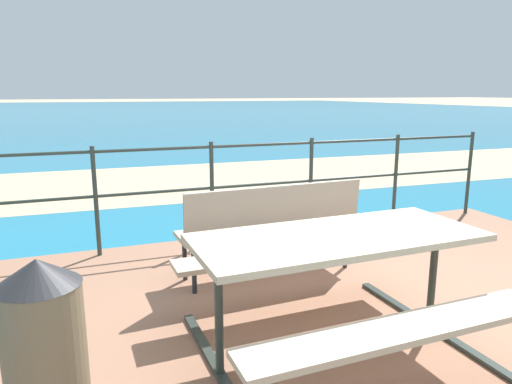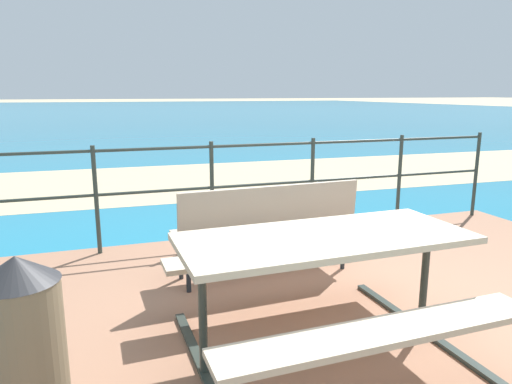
{
  "view_description": "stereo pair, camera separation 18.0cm",
  "coord_description": "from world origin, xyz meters",
  "views": [
    {
      "loc": [
        -1.87,
        -2.3,
        1.66
      ],
      "look_at": [
        -0.14,
        2.29,
        0.61
      ],
      "focal_mm": 32.69,
      "sensor_mm": 36.0,
      "label": 1
    },
    {
      "loc": [
        -1.7,
        -2.36,
        1.66
      ],
      "look_at": [
        -0.14,
        2.29,
        0.61
      ],
      "focal_mm": 32.69,
      "sensor_mm": 36.0,
      "label": 2
    }
  ],
  "objects": [
    {
      "name": "trash_bin",
      "position": [
        -2.09,
        -0.2,
        0.51
      ],
      "size": [
        0.37,
        0.37,
        0.9
      ],
      "color": "#726047",
      "rests_on": "patio_paving"
    },
    {
      "name": "beach_strip",
      "position": [
        0.0,
        6.43,
        0.01
      ],
      "size": [
        54.07,
        5.07,
        0.01
      ],
      "primitive_type": "cube",
      "rotation": [
        0.0,
        0.0,
        -0.02
      ],
      "color": "tan",
      "rests_on": "ground"
    },
    {
      "name": "sea_water",
      "position": [
        0.0,
        40.0,
        0.01
      ],
      "size": [
        90.0,
        90.0,
        0.01
      ],
      "primitive_type": "cube",
      "color": "teal",
      "rests_on": "ground"
    },
    {
      "name": "picnic_table",
      "position": [
        -0.45,
        0.04,
        0.65
      ],
      "size": [
        1.8,
        1.54,
        0.77
      ],
      "rotation": [
        0.0,
        0.0,
        0.02
      ],
      "color": "#BCAD93",
      "rests_on": "patio_paving"
    },
    {
      "name": "ground_plane",
      "position": [
        0.0,
        0.0,
        0.0
      ],
      "size": [
        240.0,
        240.0,
        0.0
      ],
      "primitive_type": "plane",
      "color": "tan"
    },
    {
      "name": "park_bench",
      "position": [
        -0.36,
        1.29,
        0.57
      ],
      "size": [
        1.62,
        0.48,
        0.84
      ],
      "rotation": [
        0.0,
        0.0,
        3.18
      ],
      "color": "tan",
      "rests_on": "patio_paving"
    },
    {
      "name": "patio_paving",
      "position": [
        0.0,
        0.0,
        0.03
      ],
      "size": [
        6.4,
        5.2,
        0.06
      ],
      "primitive_type": "cube",
      "color": "#996B51",
      "rests_on": "ground"
    },
    {
      "name": "railing_fence",
      "position": [
        0.0,
        2.42,
        0.74
      ],
      "size": [
        5.94,
        0.04,
        1.1
      ],
      "color": "#2D3833",
      "rests_on": "patio_paving"
    }
  ]
}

